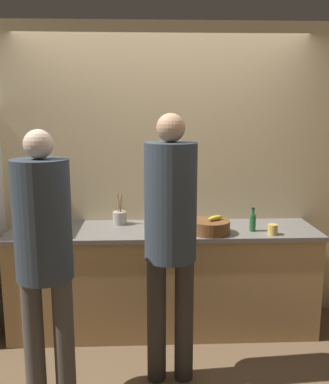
{
  "coord_description": "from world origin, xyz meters",
  "views": [
    {
      "loc": [
        -0.14,
        -3.1,
        1.86
      ],
      "look_at": [
        0.0,
        0.15,
        1.24
      ],
      "focal_mm": 40.0,
      "sensor_mm": 36.0,
      "label": 1
    }
  ],
  "objects_px": {
    "fruit_bowl": "(211,227)",
    "cup_yellow": "(273,230)",
    "person_left": "(44,246)",
    "utensil_crock": "(120,217)",
    "person_center": "(171,227)",
    "bottle_dark": "(46,218)",
    "bottle_green": "(253,222)",
    "bottle_red": "(23,219)"
  },
  "relations": [
    {
      "from": "person_center",
      "to": "bottle_green",
      "type": "relative_size",
      "value": 9.37
    },
    {
      "from": "bottle_green",
      "to": "cup_yellow",
      "type": "xyz_separation_m",
      "value": [
        0.14,
        -0.11,
        -0.04
      ]
    },
    {
      "from": "fruit_bowl",
      "to": "bottle_dark",
      "type": "relative_size",
      "value": 1.84
    },
    {
      "from": "person_center",
      "to": "cup_yellow",
      "type": "relative_size",
      "value": 22.1
    },
    {
      "from": "bottle_red",
      "to": "bottle_green",
      "type": "bearing_deg",
      "value": -6.74
    },
    {
      "from": "person_left",
      "to": "utensil_crock",
      "type": "relative_size",
      "value": 6.57
    },
    {
      "from": "person_left",
      "to": "bottle_dark",
      "type": "relative_size",
      "value": 10.37
    },
    {
      "from": "utensil_crock",
      "to": "bottle_red",
      "type": "distance_m",
      "value": 0.82
    },
    {
      "from": "person_left",
      "to": "fruit_bowl",
      "type": "relative_size",
      "value": 5.64
    },
    {
      "from": "person_center",
      "to": "utensil_crock",
      "type": "bearing_deg",
      "value": 113.94
    },
    {
      "from": "person_left",
      "to": "cup_yellow",
      "type": "xyz_separation_m",
      "value": [
        1.63,
        0.7,
        -0.12
      ]
    },
    {
      "from": "person_center",
      "to": "bottle_dark",
      "type": "height_order",
      "value": "person_center"
    },
    {
      "from": "person_center",
      "to": "bottle_red",
      "type": "height_order",
      "value": "person_center"
    },
    {
      "from": "person_center",
      "to": "utensil_crock",
      "type": "relative_size",
      "value": 6.91
    },
    {
      "from": "person_left",
      "to": "bottle_green",
      "type": "relative_size",
      "value": 8.91
    },
    {
      "from": "utensil_crock",
      "to": "bottle_green",
      "type": "height_order",
      "value": "utensil_crock"
    },
    {
      "from": "fruit_bowl",
      "to": "bottle_red",
      "type": "bearing_deg",
      "value": 169.98
    },
    {
      "from": "fruit_bowl",
      "to": "bottle_green",
      "type": "xyz_separation_m",
      "value": [
        0.35,
        0.05,
        0.02
      ]
    },
    {
      "from": "person_center",
      "to": "fruit_bowl",
      "type": "relative_size",
      "value": 5.93
    },
    {
      "from": "utensil_crock",
      "to": "bottle_red",
      "type": "bearing_deg",
      "value": -177.7
    },
    {
      "from": "fruit_bowl",
      "to": "cup_yellow",
      "type": "bearing_deg",
      "value": -6.81
    },
    {
      "from": "cup_yellow",
      "to": "person_left",
      "type": "bearing_deg",
      "value": -156.58
    },
    {
      "from": "bottle_green",
      "to": "person_center",
      "type": "bearing_deg",
      "value": -138.63
    },
    {
      "from": "bottle_red",
      "to": "person_left",
      "type": "bearing_deg",
      "value": -67.99
    },
    {
      "from": "utensil_crock",
      "to": "bottle_green",
      "type": "relative_size",
      "value": 1.36
    },
    {
      "from": "person_center",
      "to": "bottle_green",
      "type": "distance_m",
      "value": 0.95
    },
    {
      "from": "fruit_bowl",
      "to": "bottle_red",
      "type": "xyz_separation_m",
      "value": [
        -1.56,
        0.28,
        0.01
      ]
    },
    {
      "from": "bottle_green",
      "to": "cup_yellow",
      "type": "height_order",
      "value": "bottle_green"
    },
    {
      "from": "person_center",
      "to": "cup_yellow",
      "type": "bearing_deg",
      "value": 31.41
    },
    {
      "from": "person_center",
      "to": "cup_yellow",
      "type": "xyz_separation_m",
      "value": [
        0.84,
        0.51,
        -0.17
      ]
    },
    {
      "from": "person_center",
      "to": "bottle_green",
      "type": "bearing_deg",
      "value": 41.37
    },
    {
      "from": "person_left",
      "to": "bottle_green",
      "type": "xyz_separation_m",
      "value": [
        1.49,
        0.81,
        -0.08
      ]
    },
    {
      "from": "fruit_bowl",
      "to": "bottle_green",
      "type": "height_order",
      "value": "bottle_green"
    },
    {
      "from": "person_left",
      "to": "cup_yellow",
      "type": "relative_size",
      "value": 21.01
    },
    {
      "from": "person_center",
      "to": "bottle_green",
      "type": "xyz_separation_m",
      "value": [
        0.71,
        0.62,
        -0.14
      ]
    },
    {
      "from": "utensil_crock",
      "to": "bottle_green",
      "type": "distance_m",
      "value": 1.13
    },
    {
      "from": "person_center",
      "to": "fruit_bowl",
      "type": "distance_m",
      "value": 0.69
    },
    {
      "from": "person_left",
      "to": "cup_yellow",
      "type": "distance_m",
      "value": 1.78
    },
    {
      "from": "utensil_crock",
      "to": "bottle_green",
      "type": "xyz_separation_m",
      "value": [
        1.1,
        -0.26,
        0.02
      ]
    },
    {
      "from": "person_center",
      "to": "bottle_red",
      "type": "bearing_deg",
      "value": 144.88
    },
    {
      "from": "cup_yellow",
      "to": "person_center",
      "type": "bearing_deg",
      "value": -148.59
    },
    {
      "from": "person_left",
      "to": "utensil_crock",
      "type": "xyz_separation_m",
      "value": [
        0.39,
        1.07,
        -0.1
      ]
    }
  ]
}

